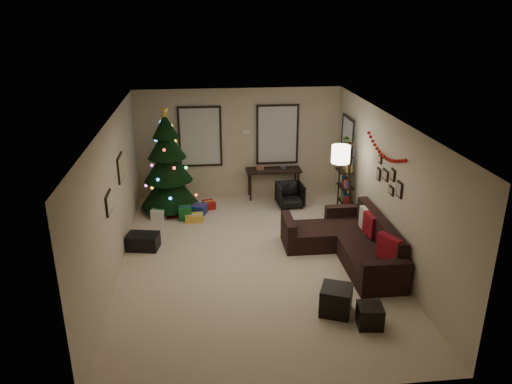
{
  "coord_description": "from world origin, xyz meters",
  "views": [
    {
      "loc": [
        -0.89,
        -8.33,
        4.58
      ],
      "look_at": [
        0.1,
        0.6,
        1.15
      ],
      "focal_mm": 34.77,
      "sensor_mm": 36.0,
      "label": 1
    }
  ],
  "objects_px": {
    "christmas_tree": "(168,168)",
    "bookshelf": "(346,182)",
    "desk_chair": "(290,195)",
    "desk": "(274,173)",
    "sofa": "(351,243)"
  },
  "relations": [
    {
      "from": "christmas_tree",
      "to": "bookshelf",
      "type": "bearing_deg",
      "value": -10.32
    },
    {
      "from": "desk_chair",
      "to": "desk",
      "type": "bearing_deg",
      "value": 110.68
    },
    {
      "from": "christmas_tree",
      "to": "sofa",
      "type": "height_order",
      "value": "christmas_tree"
    },
    {
      "from": "christmas_tree",
      "to": "sofa",
      "type": "bearing_deg",
      "value": -37.34
    },
    {
      "from": "desk_chair",
      "to": "bookshelf",
      "type": "height_order",
      "value": "bookshelf"
    },
    {
      "from": "christmas_tree",
      "to": "sofa",
      "type": "distance_m",
      "value": 4.55
    },
    {
      "from": "christmas_tree",
      "to": "sofa",
      "type": "relative_size",
      "value": 0.96
    },
    {
      "from": "christmas_tree",
      "to": "desk",
      "type": "relative_size",
      "value": 1.85
    },
    {
      "from": "sofa",
      "to": "bookshelf",
      "type": "xyz_separation_m",
      "value": [
        0.45,
        1.99,
        0.53
      ]
    },
    {
      "from": "bookshelf",
      "to": "desk_chair",
      "type": "bearing_deg",
      "value": 150.88
    },
    {
      "from": "sofa",
      "to": "desk",
      "type": "bearing_deg",
      "value": 107.26
    },
    {
      "from": "desk",
      "to": "bookshelf",
      "type": "xyz_separation_m",
      "value": [
        1.47,
        -1.3,
        0.17
      ]
    },
    {
      "from": "christmas_tree",
      "to": "desk_chair",
      "type": "height_order",
      "value": "christmas_tree"
    },
    {
      "from": "bookshelf",
      "to": "sofa",
      "type": "bearing_deg",
      "value": -102.67
    },
    {
      "from": "desk",
      "to": "christmas_tree",
      "type": "bearing_deg",
      "value": -167.46
    }
  ]
}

